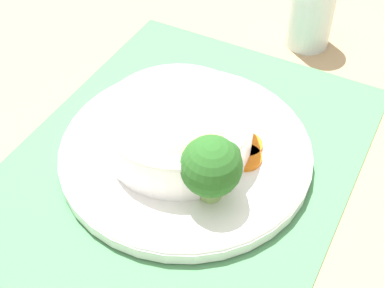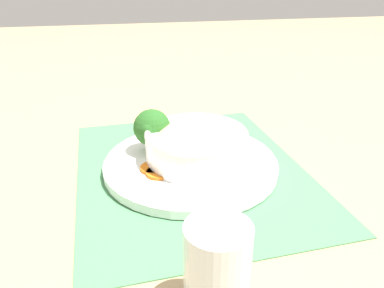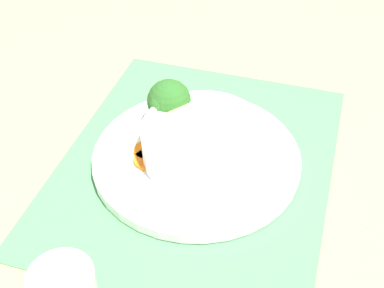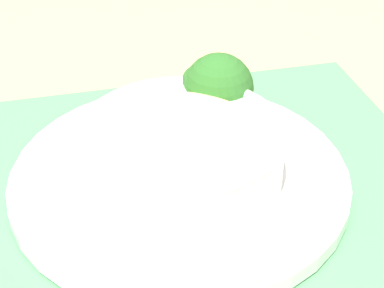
{
  "view_description": "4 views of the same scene",
  "coord_description": "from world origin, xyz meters",
  "views": [
    {
      "loc": [
        0.4,
        0.24,
        0.51
      ],
      "look_at": [
        0.02,
        0.02,
        0.05
      ],
      "focal_mm": 50.0,
      "sensor_mm": 36.0,
      "label": 1
    },
    {
      "loc": [
        -0.6,
        0.13,
        0.35
      ],
      "look_at": [
        -0.0,
        -0.0,
        0.06
      ],
      "focal_mm": 35.0,
      "sensor_mm": 36.0,
      "label": 2
    },
    {
      "loc": [
        -0.58,
        -0.19,
        0.58
      ],
      "look_at": [
        -0.0,
        0.01,
        0.04
      ],
      "focal_mm": 50.0,
      "sensor_mm": 36.0,
      "label": 3
    },
    {
      "loc": [
        -0.08,
        -0.48,
        0.39
      ],
      "look_at": [
        0.02,
        0.02,
        0.04
      ],
      "focal_mm": 60.0,
      "sensor_mm": 36.0,
      "label": 4
    }
  ],
  "objects": [
    {
      "name": "broccoli_floret",
      "position": [
        0.05,
        0.06,
        0.07
      ],
      "size": [
        0.07,
        0.07,
        0.09
      ],
      "color": "#84AD5B",
      "rests_on": "plate"
    },
    {
      "name": "ground_plane",
      "position": [
        0.0,
        0.0,
        0.0
      ],
      "size": [
        4.0,
        4.0,
        0.0
      ],
      "primitive_type": "plane",
      "color": "tan"
    },
    {
      "name": "carrot_slice_middle",
      "position": [
        -0.04,
        0.06,
        0.02
      ],
      "size": [
        0.04,
        0.04,
        0.01
      ],
      "color": "orange",
      "rests_on": "plate"
    },
    {
      "name": "plate",
      "position": [
        0.0,
        0.0,
        0.02
      ],
      "size": [
        0.32,
        0.32,
        0.02
      ],
      "color": "white",
      "rests_on": "placemat"
    },
    {
      "name": "placemat",
      "position": [
        0.0,
        0.0,
        0.0
      ],
      "size": [
        0.53,
        0.43,
        0.0
      ],
      "color": "#4C8C59",
      "rests_on": "ground_plane"
    },
    {
      "name": "bowl",
      "position": [
        -0.0,
        -0.01,
        0.06
      ],
      "size": [
        0.19,
        0.19,
        0.07
      ],
      "color": "white",
      "rests_on": "plate"
    },
    {
      "name": "carrot_slice_near",
      "position": [
        -0.02,
        0.07,
        0.02
      ],
      "size": [
        0.04,
        0.04,
        0.01
      ],
      "color": "orange",
      "rests_on": "plate"
    }
  ]
}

